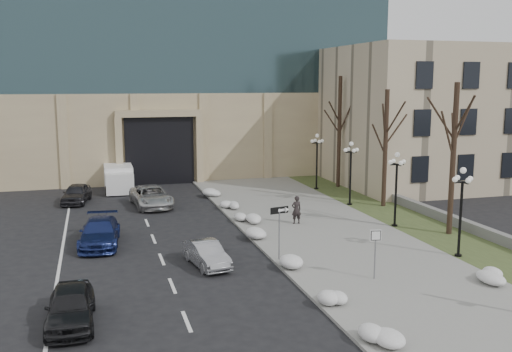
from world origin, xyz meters
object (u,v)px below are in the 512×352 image
Objects in this scene: car_c at (100,232)px; lamppost_b at (396,179)px; pedestrian at (296,210)px; box_truck at (118,178)px; car_b at (206,254)px; car_d at (151,196)px; lamppost_c at (351,165)px; one_way_sign at (282,216)px; lamppost_d at (317,154)px; lamppost_a at (461,200)px; car_e at (76,194)px; car_a at (71,306)px; keep_sign at (375,244)px.

car_c is 17.97m from lamppost_b.
pedestrian is 18.79m from box_truck.
car_d reaches higher than car_b.
lamppost_c is at bearing 90.00° from lamppost_b.
lamppost_d reaches higher than one_way_sign.
car_c is at bearing 157.07° from lamppost_a.
lamppost_b is at bearing -42.21° from car_d.
car_c is at bearing -95.79° from box_truck.
lamppost_a is at bearing -34.52° from car_e.
car_a is 11.41m from one_way_sign.
one_way_sign reaches higher than car_e.
lamppost_a is 13.00m from lamppost_c.
car_b is at bearing -81.47° from box_truck.
lamppost_b reaches higher than box_truck.
lamppost_d reaches higher than car_c.
car_d is at bearing -16.87° from car_e.
car_b is 18.55m from car_e.
lamppost_a is at bearing -56.57° from box_truck.
lamppost_d is (0.00, 6.50, 0.00)m from lamppost_c.
car_d reaches higher than car_c.
one_way_sign reaches higher than car_b.
box_truck is (-3.22, 22.14, 0.39)m from car_b.
car_a is 19.40m from lamppost_a.
lamppost_b is at bearing 155.27° from pedestrian.
lamppost_b is (17.79, -1.03, 2.34)m from car_c.
car_c is 19.46m from lamppost_a.
box_truck is at bearing 123.18° from lamppost_a.
box_truck is 1.38× the size of lamppost_a.
car_b is 0.78× the size of lamppost_a.
pedestrian is at bearing -56.64° from box_truck.
car_a is 0.90× the size of lamppost_c.
box_truck is 1.38× the size of lamppost_b.
lamppost_b is at bearing 28.20° from car_a.
one_way_sign is at bearing -129.15° from lamppost_c.
box_truck is 24.15m from lamppost_b.
keep_sign reaches higher than pedestrian.
car_a is at bearing -91.15° from car_c.
car_c is 1.07× the size of lamppost_a.
one_way_sign is 10.02m from lamppost_b.
car_e is at bearing 179.43° from lamppost_d.
pedestrian is at bearing -50.26° from car_d.
box_truck is 23.56m from one_way_sign.
one_way_sign is 14.17m from lamppost_c.
lamppost_b and lamppost_c have the same top height.
keep_sign is at bearing -124.61° from lamppost_b.
lamppost_a reaches higher than one_way_sign.
car_c is 0.94× the size of car_d.
car_d is 2.24× the size of keep_sign.
lamppost_a reaches higher than box_truck.
box_truck is at bearing 85.20° from car_a.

